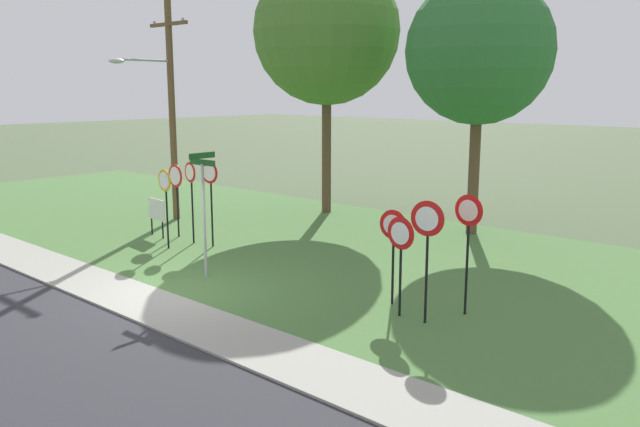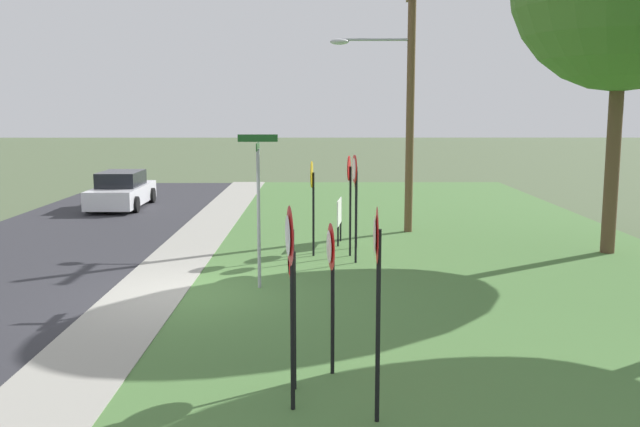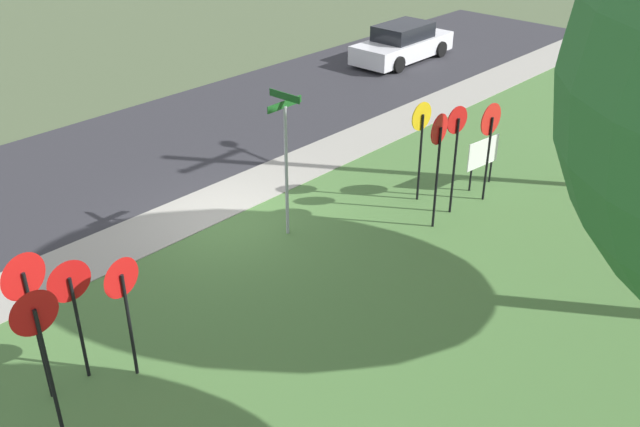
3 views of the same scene
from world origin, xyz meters
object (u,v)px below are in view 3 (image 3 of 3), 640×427
at_px(stop_sign_far_left, 490,131).
at_px(parked_hatchback_near, 403,44).
at_px(utility_pole, 627,7).
at_px(notice_board, 483,155).
at_px(stop_sign_far_center, 421,131).
at_px(yield_sign_near_right, 123,291).
at_px(stop_sign_near_left, 438,147).
at_px(yield_sign_far_right, 27,293).
at_px(stop_sign_near_right, 456,138).
at_px(yield_sign_near_left, 71,293).
at_px(street_name_post, 286,154).
at_px(yield_sign_far_left, 39,334).

bearing_deg(stop_sign_far_left, parked_hatchback_near, -130.37).
height_order(utility_pole, notice_board, utility_pole).
xyz_separation_m(stop_sign_far_center, utility_pole, (-3.60, 2.73, 2.59)).
bearing_deg(yield_sign_near_right, stop_sign_near_left, 166.30).
bearing_deg(yield_sign_far_right, stop_sign_far_center, 169.33).
relative_size(stop_sign_near_right, yield_sign_near_left, 1.18).
bearing_deg(notice_board, yield_sign_near_right, 4.70).
bearing_deg(stop_sign_far_center, yield_sign_near_left, 2.25).
relative_size(yield_sign_near_left, street_name_post, 0.67).
bearing_deg(yield_sign_near_left, stop_sign_near_right, 175.82).
relative_size(yield_sign_near_right, yield_sign_far_left, 0.83).
height_order(stop_sign_near_left, street_name_post, street_name_post).
xyz_separation_m(stop_sign_far_center, yield_sign_near_left, (8.68, -0.22, -0.14)).
height_order(yield_sign_far_right, parked_hatchback_near, yield_sign_far_right).
bearing_deg(yield_sign_near_right, stop_sign_far_center, 174.19).
bearing_deg(parked_hatchback_near, utility_pole, 60.08).
xyz_separation_m(yield_sign_near_right, utility_pole, (-11.71, 2.43, 2.74)).
bearing_deg(yield_sign_far_right, notice_board, 165.67).
xyz_separation_m(stop_sign_far_center, parked_hatchback_near, (-9.21, -7.37, -1.14)).
height_order(yield_sign_far_left, utility_pole, utility_pole).
distance_m(stop_sign_far_left, yield_sign_near_right, 9.22).
relative_size(yield_sign_far_right, notice_board, 2.06).
xyz_separation_m(utility_pole, notice_board, (1.97, -1.99, -3.50)).
bearing_deg(parked_hatchback_near, yield_sign_near_right, 23.01).
bearing_deg(stop_sign_near_left, stop_sign_near_right, -178.25).
bearing_deg(stop_sign_near_left, stop_sign_far_left, 171.60).
distance_m(stop_sign_near_left, street_name_post, 3.21).
distance_m(street_name_post, notice_board, 5.31).
height_order(street_name_post, utility_pole, utility_pole).
xyz_separation_m(yield_sign_near_right, yield_sign_far_right, (1.21, -0.52, 0.33)).
height_order(stop_sign_far_left, notice_board, stop_sign_far_left).
xyz_separation_m(stop_sign_far_left, notice_board, (-0.56, -0.41, -0.91)).
bearing_deg(yield_sign_near_left, yield_sign_far_left, 49.42).
relative_size(stop_sign_far_left, street_name_post, 0.75).
xyz_separation_m(stop_sign_near_left, utility_pole, (-4.44, 1.70, 2.44)).
distance_m(yield_sign_far_left, notice_board, 11.35).
bearing_deg(stop_sign_near_right, utility_pole, 162.21).
relative_size(stop_sign_far_center, parked_hatchback_near, 0.54).
bearing_deg(street_name_post, utility_pole, 149.27).
distance_m(yield_sign_far_left, parked_hatchback_near, 20.61).
relative_size(street_name_post, notice_board, 2.56).
xyz_separation_m(stop_sign_near_right, yield_sign_far_right, (9.30, -1.16, 0.10)).
height_order(stop_sign_far_center, utility_pole, utility_pole).
distance_m(street_name_post, parked_hatchback_near, 14.00).
bearing_deg(street_name_post, stop_sign_far_center, 159.85).
relative_size(street_name_post, parked_hatchback_near, 0.71).
bearing_deg(stop_sign_far_center, yield_sign_near_right, 5.85).
bearing_deg(stop_sign_far_left, yield_sign_far_right, -4.21).
bearing_deg(utility_pole, stop_sign_near_left, -20.91).
distance_m(yield_sign_near_right, street_name_post, 5.07).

